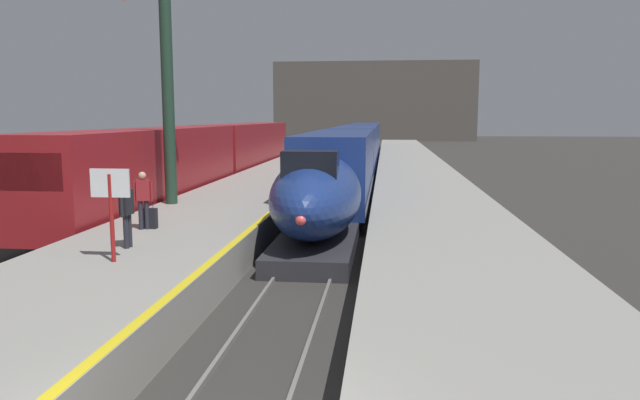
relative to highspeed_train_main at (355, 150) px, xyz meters
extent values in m
cube|color=gray|center=(-4.05, -12.48, -1.43)|extent=(4.80, 110.00, 1.05)
cube|color=gray|center=(4.05, -12.48, -1.43)|extent=(4.80, 110.00, 1.05)
cube|color=yellow|center=(-1.77, -12.48, -0.90)|extent=(0.20, 107.80, 0.01)
cube|color=slate|center=(-0.75, -9.73, -1.89)|extent=(0.08, 110.00, 0.12)
cube|color=slate|center=(0.75, -9.73, -1.89)|extent=(0.08, 110.00, 0.12)
cube|color=slate|center=(-8.85, -9.73, -1.89)|extent=(0.08, 110.00, 0.12)
cube|color=slate|center=(-7.35, -9.73, -1.89)|extent=(0.08, 110.00, 0.12)
ellipsoid|color=navy|center=(0.00, -24.18, -0.12)|extent=(2.78, 7.66, 2.56)
cube|color=#28282D|center=(0.00, -24.56, -1.68)|extent=(2.46, 6.51, 0.55)
cube|color=black|center=(0.00, -25.90, 0.95)|extent=(1.59, 1.00, 0.90)
sphere|color=#F24C4C|center=(0.00, -27.93, -0.27)|extent=(0.28, 0.28, 0.28)
cube|color=navy|center=(0.00, -14.88, 0.12)|extent=(2.90, 14.00, 3.05)
cube|color=black|center=(-1.42, -14.88, 0.67)|extent=(0.04, 11.90, 0.80)
cube|color=black|center=(1.42, -14.88, 0.67)|extent=(0.04, 11.90, 0.80)
cube|color=silver|center=(0.00, -14.88, -1.15)|extent=(2.92, 13.30, 0.24)
cube|color=black|center=(0.00, -19.36, -1.67)|extent=(2.03, 2.20, 0.56)
cube|color=black|center=(0.00, -10.40, -1.67)|extent=(2.03, 2.20, 0.56)
cube|color=navy|center=(0.00, 1.72, 0.12)|extent=(2.90, 18.00, 3.05)
cube|color=black|center=(-1.42, 1.72, 0.67)|extent=(0.04, 15.84, 0.80)
cube|color=black|center=(1.42, 1.72, 0.67)|extent=(0.04, 15.84, 0.80)
cube|color=black|center=(0.00, -4.40, -1.67)|extent=(2.03, 2.20, 0.56)
cube|color=black|center=(0.00, 7.84, -1.67)|extent=(2.03, 2.20, 0.56)
cube|color=navy|center=(0.00, 20.32, 0.12)|extent=(2.90, 18.00, 3.05)
cube|color=black|center=(-1.42, 20.32, 0.67)|extent=(0.04, 15.84, 0.80)
cube|color=black|center=(1.42, 20.32, 0.67)|extent=(0.04, 15.84, 0.80)
cube|color=black|center=(0.00, 14.20, -1.67)|extent=(2.03, 2.20, 0.56)
cube|color=black|center=(0.00, 26.44, -1.67)|extent=(2.03, 2.20, 0.56)
cube|color=maroon|center=(-8.10, -17.95, 0.20)|extent=(2.85, 18.00, 3.30)
cube|color=black|center=(-8.10, -26.91, 0.80)|extent=(2.28, 0.08, 1.10)
cube|color=black|center=(-9.49, -17.95, 0.70)|extent=(0.04, 15.30, 0.90)
cube|color=black|center=(-6.71, -17.95, 0.70)|extent=(0.04, 15.30, 0.90)
cube|color=black|center=(-8.10, -23.71, -1.69)|extent=(2.00, 2.00, 0.52)
cube|color=black|center=(-8.10, -12.19, -1.69)|extent=(2.00, 2.00, 0.52)
cube|color=maroon|center=(-8.10, 0.65, 0.20)|extent=(2.85, 18.00, 3.30)
cylinder|color=#1E3828|center=(-5.90, -21.26, 3.39)|extent=(0.44, 0.44, 8.58)
cylinder|color=#23232D|center=(-4.93, -26.41, -0.48)|extent=(0.13, 0.13, 0.85)
cylinder|color=#23232D|center=(-4.77, -26.35, -0.48)|extent=(0.13, 0.13, 0.85)
cube|color=maroon|center=(-4.85, -26.38, 0.26)|extent=(0.44, 0.35, 0.62)
cylinder|color=maroon|center=(-5.07, -26.48, 0.21)|extent=(0.09, 0.09, 0.58)
cylinder|color=maroon|center=(-4.63, -26.29, 0.21)|extent=(0.09, 0.09, 0.58)
sphere|color=tan|center=(-4.85, -26.38, 0.68)|extent=(0.22, 0.22, 0.22)
cylinder|color=#23232D|center=(-4.26, -28.72, -0.48)|extent=(0.13, 0.13, 0.85)
cylinder|color=#23232D|center=(-4.27, -28.89, -0.48)|extent=(0.13, 0.13, 0.85)
cube|color=black|center=(-4.26, -28.80, 0.26)|extent=(0.24, 0.39, 0.62)
cylinder|color=black|center=(-4.25, -28.56, 0.21)|extent=(0.09, 0.09, 0.58)
cylinder|color=black|center=(-4.28, -29.04, 0.21)|extent=(0.09, 0.09, 0.58)
sphere|color=tan|center=(-4.26, -28.80, 0.68)|extent=(0.22, 0.22, 0.22)
cube|color=black|center=(-4.72, -26.24, -0.60)|extent=(0.40, 0.22, 0.60)
cylinder|color=#262628|center=(-4.82, -26.24, -0.12)|extent=(0.02, 0.02, 0.36)
cylinder|color=#262628|center=(-4.62, -26.24, -0.12)|extent=(0.02, 0.02, 0.36)
cube|color=#262628|center=(-4.72, -26.24, 0.07)|extent=(0.22, 0.03, 0.02)
cylinder|color=maroon|center=(-3.97, -30.24, 0.10)|extent=(0.10, 0.10, 2.00)
cube|color=white|center=(-3.97, -30.24, 0.90)|extent=(0.90, 0.06, 0.64)
cube|color=#4C4742|center=(0.00, 64.77, 5.05)|extent=(36.00, 2.00, 14.00)
camera|label=1|loc=(2.13, -42.86, 2.37)|focal=33.45mm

